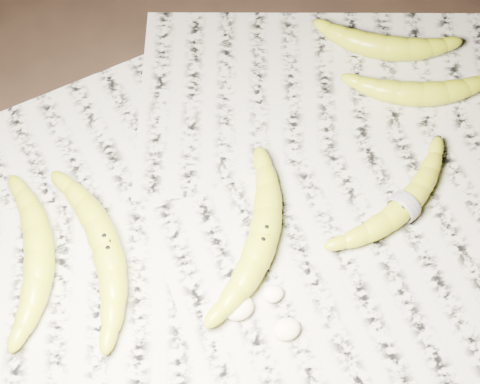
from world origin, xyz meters
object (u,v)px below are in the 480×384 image
object	(u,v)px
banana_upper_a	(422,93)
banana_upper_b	(385,46)
banana_taped	(405,205)
banana_center	(263,238)
banana_left_b	(39,254)
banana_left_a	(106,247)

from	to	relation	value
banana_upper_a	banana_upper_b	xyz separation A→B (m)	(-0.02, 0.09, 0.00)
banana_upper_a	banana_upper_b	bearing A→B (deg)	116.81
banana_upper_a	banana_upper_b	size ratio (longest dim) A/B	1.02
banana_taped	banana_upper_a	distance (m)	0.19
banana_taped	banana_upper_a	bearing A→B (deg)	31.63
banana_upper_b	banana_taped	bearing A→B (deg)	-80.13
banana_upper_a	banana_upper_b	world-z (taller)	banana_upper_b
banana_center	banana_upper_a	distance (m)	0.33
banana_left_b	banana_upper_a	distance (m)	0.58
banana_taped	banana_upper_b	xyz separation A→B (m)	(0.08, 0.26, 0.00)
banana_left_a	banana_upper_a	distance (m)	0.50
banana_left_b	banana_upper_a	size ratio (longest dim) A/B	1.06
banana_left_b	banana_taped	world-z (taller)	banana_left_b
banana_left_a	banana_taped	size ratio (longest dim) A/B	1.10
banana_left_b	banana_upper_a	xyz separation A→B (m)	(0.57, 0.10, -0.00)
banana_center	banana_taped	xyz separation A→B (m)	(0.19, -0.01, -0.00)
banana_upper_b	banana_left_a	bearing A→B (deg)	-129.51
banana_taped	banana_upper_b	distance (m)	0.27
banana_center	banana_upper_a	bearing A→B (deg)	-30.31
banana_taped	banana_upper_a	xyz separation A→B (m)	(0.09, 0.16, 0.00)
banana_center	banana_upper_b	xyz separation A→B (m)	(0.27, 0.25, -0.00)
banana_left_a	banana_upper_a	size ratio (longest dim) A/B	1.18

